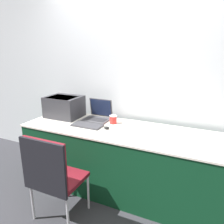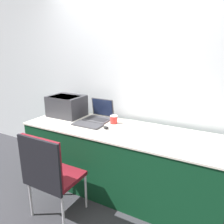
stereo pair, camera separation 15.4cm
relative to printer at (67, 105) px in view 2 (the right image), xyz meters
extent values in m
plane|color=#333338|center=(0.87, -0.49, -0.93)|extent=(14.00, 14.00, 0.00)
cube|color=silver|center=(0.87, 0.37, 0.37)|extent=(8.00, 0.05, 2.60)
cube|color=#0C381E|center=(0.87, -0.12, -0.55)|extent=(2.30, 0.74, 0.76)
cube|color=silver|center=(0.87, -0.12, -0.16)|extent=(2.32, 0.76, 0.02)
cube|color=#333338|center=(0.00, 0.00, -0.01)|extent=(0.45, 0.37, 0.28)
cube|color=black|center=(0.00, -0.03, 0.10)|extent=(0.36, 0.28, 0.05)
cube|color=#4C4C51|center=(0.47, 0.03, -0.14)|extent=(0.32, 0.24, 0.02)
cube|color=#2D2D30|center=(0.47, 0.02, -0.13)|extent=(0.29, 0.13, 0.00)
cube|color=#4C4C51|center=(0.47, 0.18, -0.01)|extent=(0.32, 0.05, 0.24)
cube|color=#192342|center=(0.47, 0.17, -0.01)|extent=(0.29, 0.04, 0.22)
cube|color=#3D3D42|center=(0.47, -0.20, -0.14)|extent=(0.37, 0.17, 0.02)
cylinder|color=red|center=(0.72, 0.02, -0.10)|extent=(0.09, 0.09, 0.09)
cylinder|color=white|center=(0.72, 0.02, -0.05)|extent=(0.09, 0.09, 0.01)
ellipsoid|color=black|center=(0.73, -0.19, -0.13)|extent=(0.06, 0.05, 0.03)
cube|color=maroon|center=(0.50, -0.79, -0.51)|extent=(0.46, 0.40, 0.04)
cube|color=maroon|center=(0.50, -0.97, -0.25)|extent=(0.46, 0.03, 0.47)
cylinder|color=silver|center=(0.29, -0.60, -0.73)|extent=(0.02, 0.02, 0.40)
cylinder|color=silver|center=(0.71, -0.60, -0.73)|extent=(0.02, 0.02, 0.40)
cylinder|color=silver|center=(0.29, -0.97, -0.73)|extent=(0.02, 0.02, 0.40)
cylinder|color=silver|center=(0.71, -0.97, -0.73)|extent=(0.02, 0.02, 0.40)
cube|color=black|center=(0.50, -1.00, -0.28)|extent=(0.49, 0.02, 0.52)
camera|label=1|loc=(1.78, -2.30, 0.74)|focal=35.00mm
camera|label=2|loc=(1.92, -2.23, 0.74)|focal=35.00mm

